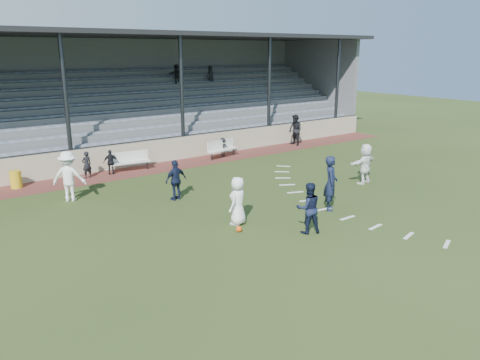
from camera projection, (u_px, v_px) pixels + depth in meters
The scene contains 19 objects.
ground at pixel (287, 237), 14.76m from camera, with size 90.00×90.00×0.00m, color #2E3E19.
cinder_track at pixel (142, 170), 22.87m from camera, with size 34.00×2.00×0.02m, color #5A2824.
retaining_wall at pixel (133, 155), 23.52m from camera, with size 34.00×0.18×1.20m, color #B5A78B.
bench_left at pixel (129, 159), 22.58m from camera, with size 2.03×0.69×0.95m.
bench_right at pixel (221, 147), 25.42m from camera, with size 2.04×0.86×0.95m.
trash_bin at pixel (16, 179), 19.81m from camera, with size 0.46×0.46×0.74m, color gold.
football at pixel (239, 229), 15.12m from camera, with size 0.20×0.20×0.20m, color #E94E0D.
player_white_lead at pixel (238, 201), 15.62m from camera, with size 0.80×0.52×1.64m, color white.
player_navy_lead at pixel (331, 183), 17.02m from camera, with size 0.73×0.48×2.02m, color #131A35.
player_navy_mid at pixel (308, 208), 14.87m from camera, with size 0.81×0.63×1.67m, color #131A35.
player_white_wing at pixel (69, 176), 18.03m from camera, with size 1.27×0.73×1.97m, color white.
player_navy_wing at pixel (176, 180), 18.21m from camera, with size 0.94×0.39×1.60m, color #131A35.
player_white_back at pixel (365, 164), 20.47m from camera, with size 1.64×0.52×1.77m, color white.
official at pixel (295, 130), 28.60m from camera, with size 0.91×0.71×1.88m, color black.
sub_left_near at pixel (87, 165), 21.30m from camera, with size 0.45×0.30×1.24m, color black.
sub_left_far at pixel (111, 162), 21.92m from camera, with size 0.69×0.29×1.17m, color black.
sub_right at pixel (223, 147), 25.72m from camera, with size 0.67×0.38×1.03m, color black.
grandstand at pixel (97, 113), 26.73m from camera, with size 34.60×9.00×6.61m.
penalty_arc at pixel (371, 211), 17.13m from camera, with size 3.89×14.63×0.01m.
Camera 1 is at (-9.41, -10.12, 5.68)m, focal length 35.00 mm.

